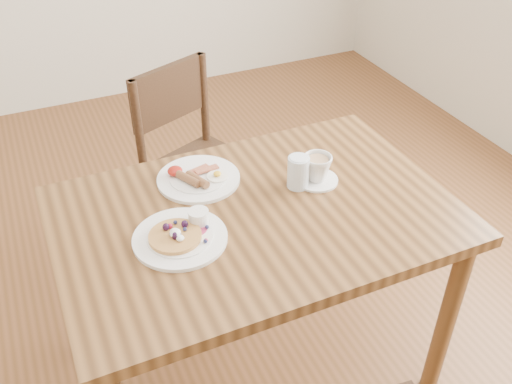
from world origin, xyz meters
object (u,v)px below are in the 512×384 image
(dining_table, at_px, (256,235))
(water_glass, at_px, (298,172))
(chair_far, at_px, (196,160))
(breakfast_plate, at_px, (197,178))
(teacup_saucer, at_px, (317,170))
(pancake_plate, at_px, (181,235))

(dining_table, bearing_deg, water_glass, 19.94)
(dining_table, height_order, water_glass, water_glass)
(dining_table, relative_size, chair_far, 1.36)
(breakfast_plate, height_order, teacup_saucer, teacup_saucer)
(chair_far, xyz_separation_m, pancake_plate, (-0.29, -0.76, 0.27))
(breakfast_plate, bearing_deg, dining_table, -63.94)
(breakfast_plate, bearing_deg, chair_far, 73.17)
(teacup_saucer, bearing_deg, breakfast_plate, 155.79)
(chair_far, height_order, teacup_saucer, chair_far)
(breakfast_plate, bearing_deg, pancake_plate, -118.50)
(pancake_plate, xyz_separation_m, water_glass, (0.42, 0.09, 0.04))
(teacup_saucer, relative_size, water_glass, 1.32)
(chair_far, relative_size, teacup_saucer, 6.29)
(teacup_saucer, bearing_deg, pancake_plate, -169.01)
(dining_table, relative_size, teacup_saucer, 8.57)
(pancake_plate, relative_size, breakfast_plate, 1.00)
(dining_table, bearing_deg, chair_far, 86.60)
(breakfast_plate, bearing_deg, teacup_saucer, -24.21)
(chair_far, bearing_deg, dining_table, 63.46)
(dining_table, xyz_separation_m, water_glass, (0.18, 0.06, 0.15))
(pancake_plate, bearing_deg, breakfast_plate, 61.50)
(breakfast_plate, relative_size, teacup_saucer, 1.93)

